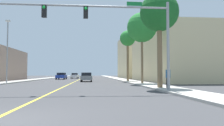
{
  "coord_description": "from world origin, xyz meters",
  "views": [
    {
      "loc": [
        2.84,
        -6.47,
        1.33
      ],
      "look_at": [
        4.97,
        17.34,
        2.47
      ],
      "focal_mm": 35.52,
      "sensor_mm": 36.0,
      "label": 1
    }
  ],
  "objects": [
    {
      "name": "ground",
      "position": [
        0.0,
        42.0,
        0.0
      ],
      "size": [
        192.0,
        192.0,
        0.0
      ],
      "primitive_type": "plane",
      "color": "#38383A"
    },
    {
      "name": "traffic_signal_mast",
      "position": [
        4.33,
        8.81,
        4.88
      ],
      "size": [
        12.21,
        0.36,
        6.32
      ],
      "color": "gray",
      "rests_on": "sidewalk_right"
    },
    {
      "name": "palm_mid",
      "position": [
        9.01,
        20.55,
        7.07
      ],
      "size": [
        3.73,
        3.73,
        8.82
      ],
      "color": "brown",
      "rests_on": "sidewalk_right"
    },
    {
      "name": "car_blue",
      "position": [
        -4.11,
        44.46,
        0.77
      ],
      "size": [
        2.11,
        4.27,
        1.52
      ],
      "rotation": [
        0.0,
        0.0,
        -0.04
      ],
      "color": "#1E389E",
      "rests_on": "ground"
    },
    {
      "name": "sidewalk_right",
      "position": [
        9.09,
        42.0,
        0.07
      ],
      "size": [
        2.53,
        168.0,
        0.15
      ],
      "primitive_type": "cube",
      "color": "#B2ADA3",
      "rests_on": "ground"
    },
    {
      "name": "car_white",
      "position": [
        -1.74,
        52.74,
        0.75
      ],
      "size": [
        1.89,
        4.45,
        1.46
      ],
      "rotation": [
        0.0,
        0.0,
        -0.04
      ],
      "color": "white",
      "rests_on": "ground"
    },
    {
      "name": "car_green",
      "position": [
        1.87,
        42.54,
        0.75
      ],
      "size": [
        1.97,
        4.6,
        1.4
      ],
      "rotation": [
        0.0,
        0.0,
        -0.03
      ],
      "color": "#196638",
      "rests_on": "ground"
    },
    {
      "name": "lane_marking_center",
      "position": [
        0.0,
        42.0,
        0.0
      ],
      "size": [
        0.16,
        144.0,
        0.01
      ],
      "primitive_type": "cube",
      "color": "yellow",
      "rests_on": "ground"
    },
    {
      "name": "building_right_far",
      "position": [
        19.61,
        61.13,
        6.43
      ],
      "size": [
        15.15,
        24.59,
        12.86
      ],
      "primitive_type": "cube",
      "color": "beige",
      "rests_on": "ground"
    },
    {
      "name": "pedestrian",
      "position": [
        9.06,
        11.29,
        1.01
      ],
      "size": [
        0.38,
        0.38,
        1.72
      ],
      "rotation": [
        0.0,
        0.0,
        2.97
      ],
      "color": "black",
      "rests_on": "sidewalk_right"
    },
    {
      "name": "car_gray",
      "position": [
        1.89,
        30.17,
        0.76
      ],
      "size": [
        1.85,
        4.49,
        1.49
      ],
      "rotation": [
        0.0,
        0.0,
        0.01
      ],
      "color": "slate",
      "rests_on": "ground"
    },
    {
      "name": "building_right_near",
      "position": [
        18.77,
        31.84,
        4.16
      ],
      "size": [
        13.49,
        24.38,
        8.33
      ],
      "primitive_type": "cube",
      "color": "beige",
      "rests_on": "ground"
    },
    {
      "name": "street_lamp",
      "position": [
        -8.33,
        23.66,
        4.71
      ],
      "size": [
        0.56,
        0.28,
        8.27
      ],
      "color": "gray",
      "rests_on": "sidewalk_left"
    },
    {
      "name": "palm_far",
      "position": [
        8.59,
        29.12,
        6.91
      ],
      "size": [
        2.55,
        2.55,
        8.23
      ],
      "color": "brown",
      "rests_on": "sidewalk_right"
    },
    {
      "name": "palm_near",
      "position": [
        8.59,
        11.99,
        6.53
      ],
      "size": [
        3.34,
        3.34,
        8.16
      ],
      "color": "brown",
      "rests_on": "sidewalk_right"
    },
    {
      "name": "sidewalk_left",
      "position": [
        -9.09,
        42.0,
        0.07
      ],
      "size": [
        2.53,
        168.0,
        0.15
      ],
      "primitive_type": "cube",
      "color": "#9E9B93",
      "rests_on": "ground"
    }
  ]
}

